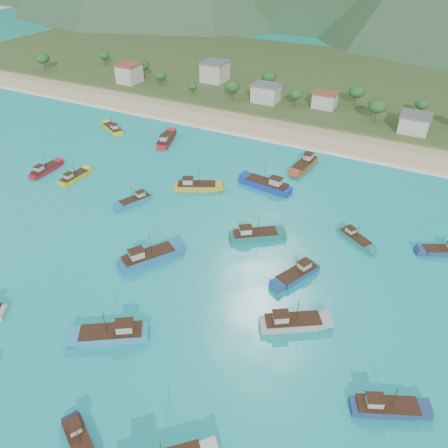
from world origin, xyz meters
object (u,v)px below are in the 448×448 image
at_px(boat_20, 166,140).
at_px(boat_22, 148,258).
at_px(boat_26, 45,170).
at_px(boat_2, 443,251).
at_px(boat_9, 74,178).
at_px(boat_25, 196,187).
at_px(boat_1, 355,238).
at_px(boat_3, 80,442).
at_px(boat_16, 268,185).
at_px(boat_18, 291,323).
at_px(boat_19, 136,201).
at_px(boat_17, 297,274).
at_px(boat_14, 385,408).
at_px(boat_24, 254,236).
at_px(boat_21, 113,335).
at_px(boat_29, 113,129).
at_px(boat_7, 305,165).

distance_m(boat_20, boat_22, 57.97).
distance_m(boat_20, boat_26, 36.93).
bearing_deg(boat_2, boat_9, 70.19).
distance_m(boat_2, boat_25, 59.13).
distance_m(boat_1, boat_3, 65.33).
bearing_deg(boat_16, boat_20, 79.49).
xyz_separation_m(boat_18, boat_26, (-79.44, 22.27, -0.14)).
bearing_deg(boat_25, boat_3, -9.23).
bearing_deg(boat_22, boat_26, -168.47).
bearing_deg(boat_18, boat_19, -145.45).
relative_size(boat_17, boat_26, 1.08).
relative_size(boat_17, boat_22, 0.87).
height_order(boat_14, boat_24, boat_24).
xyz_separation_m(boat_14, boat_18, (-17.15, 8.92, 0.11)).
xyz_separation_m(boat_1, boat_3, (-21.95, -61.53, 0.04)).
xyz_separation_m(boat_20, boat_21, (34.93, -69.71, 0.03)).
bearing_deg(boat_29, boat_19, -106.47).
xyz_separation_m(boat_7, boat_22, (-15.43, -54.00, 0.05)).
xyz_separation_m(boat_9, boat_25, (31.73, 10.28, 0.22)).
relative_size(boat_16, boat_22, 1.08).
xyz_separation_m(boat_18, boat_25, (-37.66, 32.97, 0.03)).
bearing_deg(boat_17, boat_18, 129.67).
distance_m(boat_25, boat_29, 48.22).
xyz_separation_m(boat_20, boat_22, (28.41, -50.53, 0.06)).
bearing_deg(boat_18, boat_17, 162.47).
relative_size(boat_25, boat_29, 1.11).
distance_m(boat_14, boat_21, 43.15).
xyz_separation_m(boat_14, boat_29, (-98.33, 62.65, 0.03)).
distance_m(boat_26, boat_29, 31.52).
relative_size(boat_16, boat_24, 1.21).
relative_size(boat_2, boat_17, 0.88).
bearing_deg(boat_29, boat_24, -88.90).
height_order(boat_9, boat_24, boat_24).
xyz_separation_m(boat_19, boat_26, (-31.69, 1.57, 0.10)).
bearing_deg(boat_17, boat_22, 42.62).
bearing_deg(boat_3, boat_14, 153.34).
height_order(boat_19, boat_22, boat_22).
bearing_deg(boat_9, boat_25, 20.08).
xyz_separation_m(boat_3, boat_26, (-61.50, 54.37, 0.08)).
bearing_deg(boat_21, boat_19, -0.62).
distance_m(boat_2, boat_21, 67.89).
height_order(boat_2, boat_3, boat_2).
bearing_deg(boat_3, boat_2, 178.79).
relative_size(boat_20, boat_24, 1.11).
xyz_separation_m(boat_9, boat_29, (-11.79, 31.05, 0.11)).
xyz_separation_m(boat_17, boat_22, (-28.76, -9.03, 0.20)).
bearing_deg(boat_7, boat_18, 112.31).
bearing_deg(boat_3, boat_7, -151.02).
distance_m(boat_14, boat_17, 29.47).
xyz_separation_m(boat_9, boat_26, (-10.05, -0.42, 0.05)).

